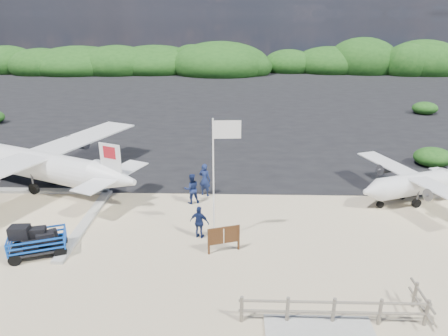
% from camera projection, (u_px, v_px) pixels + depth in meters
% --- Properties ---
extents(ground, '(160.00, 160.00, 0.00)m').
position_uv_depth(ground, '(174.00, 240.00, 18.01)').
color(ground, beige).
extents(asphalt_apron, '(90.00, 50.00, 0.04)m').
position_uv_depth(asphalt_apron, '(212.00, 102.00, 45.98)').
color(asphalt_apron, '#B2B2B2').
rests_on(asphalt_apron, ground).
extents(vegetation_band, '(124.00, 8.00, 4.40)m').
position_uv_depth(vegetation_band, '(220.00, 73.00, 69.28)').
color(vegetation_band, '#B2B2B2').
rests_on(vegetation_band, ground).
extents(fence, '(6.40, 2.00, 1.10)m').
position_uv_depth(fence, '(332.00, 323.00, 13.19)').
color(fence, '#B2B2B2').
rests_on(fence, ground).
extents(baggage_cart, '(2.75, 2.13, 1.21)m').
position_uv_depth(baggage_cart, '(40.00, 255.00, 16.92)').
color(baggage_cart, '#0C47BE').
rests_on(baggage_cart, ground).
extents(flagpole, '(1.17, 0.55, 5.69)m').
position_uv_depth(flagpole, '(214.00, 242.00, 17.89)').
color(flagpole, white).
rests_on(flagpole, ground).
extents(signboard, '(1.47, 0.59, 1.23)m').
position_uv_depth(signboard, '(224.00, 252.00, 17.16)').
color(signboard, '#4E2E16').
rests_on(signboard, ground).
extents(crew_a, '(0.81, 0.69, 1.89)m').
position_uv_depth(crew_a, '(205.00, 180.00, 22.17)').
color(crew_a, '#152150').
rests_on(crew_a, ground).
extents(crew_b, '(0.98, 0.86, 1.68)m').
position_uv_depth(crew_b, '(192.00, 189.00, 21.29)').
color(crew_b, '#152150').
rests_on(crew_b, ground).
extents(crew_c, '(0.98, 0.64, 1.56)m').
position_uv_depth(crew_c, '(200.00, 222.00, 17.98)').
color(crew_c, '#152150').
rests_on(crew_c, ground).
extents(aircraft_large, '(19.16, 19.16, 4.38)m').
position_uv_depth(aircraft_large, '(300.00, 117.00, 39.36)').
color(aircraft_large, '#B2B2B2').
rests_on(aircraft_large, ground).
extents(aircraft_small, '(8.52, 8.52, 2.39)m').
position_uv_depth(aircraft_small, '(171.00, 92.00, 52.10)').
color(aircraft_small, '#B2B2B2').
rests_on(aircraft_small, ground).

